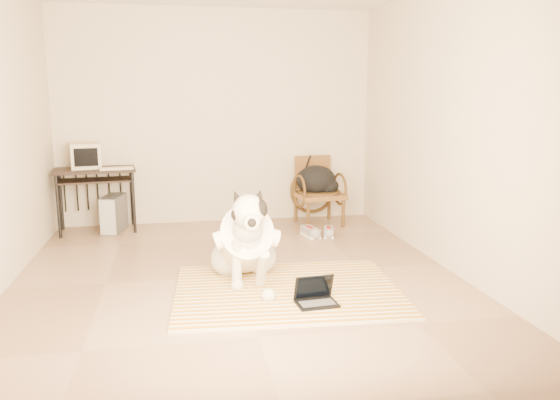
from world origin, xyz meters
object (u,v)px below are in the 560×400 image
object	(u,v)px
rattan_chair	(318,191)
backpack	(318,181)
laptop	(316,297)
crt_monitor	(85,156)
dog	(246,242)
computer_desk	(95,178)
pc_tower	(114,214)

from	to	relation	value
rattan_chair	backpack	size ratio (longest dim) A/B	1.60
laptop	crt_monitor	size ratio (longest dim) A/B	0.86
laptop	rattan_chair	size ratio (longest dim) A/B	0.39
rattan_chair	dog	bearing A→B (deg)	-120.23
crt_monitor	backpack	distance (m)	2.85
computer_desk	backpack	world-z (taller)	computer_desk
crt_monitor	rattan_chair	size ratio (longest dim) A/B	0.46
backpack	computer_desk	bearing A→B (deg)	176.89
computer_desk	pc_tower	world-z (taller)	computer_desk
computer_desk	crt_monitor	bearing A→B (deg)	150.07
backpack	pc_tower	bearing A→B (deg)	177.28
laptop	backpack	size ratio (longest dim) A/B	0.63
pc_tower	rattan_chair	xyz separation A→B (m)	(2.54, -0.06, 0.21)
crt_monitor	rattan_chair	distance (m)	2.88
pc_tower	rattan_chair	world-z (taller)	rattan_chair
dog	laptop	world-z (taller)	dog
laptop	backpack	xyz separation A→B (m)	(0.70, 2.64, 0.49)
laptop	computer_desk	world-z (taller)	computer_desk
pc_tower	computer_desk	bearing A→B (deg)	171.90
computer_desk	crt_monitor	size ratio (longest dim) A/B	2.50
laptop	rattan_chair	bearing A→B (deg)	75.22
computer_desk	rattan_chair	xyz separation A→B (m)	(2.73, -0.09, -0.23)
dog	crt_monitor	world-z (taller)	crt_monitor
crt_monitor	pc_tower	size ratio (longest dim) A/B	0.78
crt_monitor	backpack	world-z (taller)	crt_monitor
computer_desk	rattan_chair	distance (m)	2.74
laptop	rattan_chair	world-z (taller)	rattan_chair
crt_monitor	pc_tower	xyz separation A→B (m)	(0.30, -0.09, -0.70)
computer_desk	pc_tower	xyz separation A→B (m)	(0.19, -0.03, -0.44)
backpack	crt_monitor	bearing A→B (deg)	175.79
dog	backpack	xyz separation A→B (m)	(1.17, 1.97, 0.20)
crt_monitor	dog	bearing A→B (deg)	-52.82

